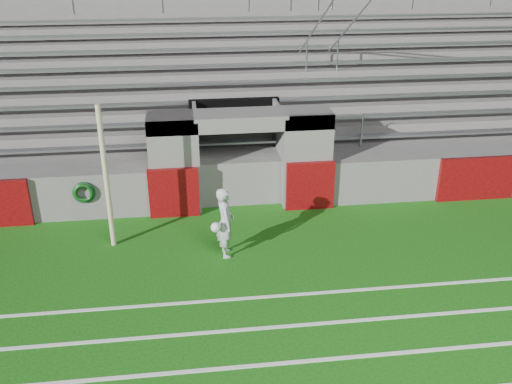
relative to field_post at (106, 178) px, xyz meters
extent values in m
plane|color=#14530D|center=(3.27, -1.61, -1.73)|extent=(90.00, 90.00, 0.00)
cylinder|color=beige|center=(0.00, 0.00, 0.00)|extent=(0.12, 0.12, 3.46)
cube|color=white|center=(3.27, -4.61, -1.72)|extent=(28.00, 0.09, 0.01)
cube|color=white|center=(3.27, -3.61, -1.72)|extent=(28.00, 0.09, 0.01)
cube|color=white|center=(3.27, -2.61, -1.72)|extent=(28.00, 0.09, 0.01)
cube|color=#5F5C5A|center=(1.47, 1.89, -0.43)|extent=(1.20, 1.00, 2.60)
cube|color=#5F5C5A|center=(5.07, 1.89, -0.43)|extent=(1.20, 1.00, 2.60)
cube|color=black|center=(3.27, 3.59, -0.48)|extent=(2.60, 0.20, 2.50)
cube|color=#5F5C5A|center=(2.12, 2.49, -0.48)|extent=(0.10, 2.20, 2.50)
cube|color=#5F5C5A|center=(4.42, 2.49, -0.48)|extent=(0.10, 2.20, 2.50)
cube|color=#5F5C5A|center=(3.27, 1.89, 0.67)|extent=(4.80, 1.00, 0.40)
cube|color=#5F5C5A|center=(3.27, 5.74, -0.58)|extent=(26.00, 8.00, 0.20)
cube|color=#5F5C5A|center=(3.27, 5.74, -1.21)|extent=(26.00, 8.00, 1.05)
cube|color=#540709|center=(1.47, 1.33, -1.06)|extent=(1.30, 0.15, 1.35)
cube|color=#540709|center=(5.07, 1.33, -1.06)|extent=(1.30, 0.15, 1.35)
cube|color=#540709|center=(9.77, 1.33, -1.11)|extent=(2.20, 0.15, 1.25)
cube|color=gray|center=(3.27, 2.81, -0.26)|extent=(23.00, 0.28, 0.06)
cube|color=#5F5C5A|center=(3.27, 3.66, -0.29)|extent=(24.00, 0.75, 0.38)
cube|color=gray|center=(3.27, 3.56, 0.12)|extent=(23.00, 0.28, 0.06)
cube|color=#5F5C5A|center=(3.27, 4.41, -0.10)|extent=(24.00, 0.75, 0.76)
cube|color=gray|center=(3.27, 4.31, 0.50)|extent=(23.00, 0.28, 0.06)
cube|color=#5F5C5A|center=(3.27, 5.16, 0.09)|extent=(24.00, 0.75, 1.14)
cube|color=gray|center=(3.27, 5.06, 0.88)|extent=(23.00, 0.28, 0.06)
cube|color=#5F5C5A|center=(3.27, 5.91, 0.28)|extent=(24.00, 0.75, 1.52)
cube|color=gray|center=(3.27, 5.81, 1.26)|extent=(23.00, 0.28, 0.06)
cube|color=#5F5C5A|center=(3.27, 6.66, 0.47)|extent=(24.00, 0.75, 1.90)
cube|color=gray|center=(3.27, 6.56, 1.64)|extent=(23.00, 0.28, 0.06)
cube|color=#5F5C5A|center=(3.27, 7.41, 0.66)|extent=(24.00, 0.75, 2.28)
cube|color=gray|center=(3.27, 7.31, 2.02)|extent=(23.00, 0.28, 0.06)
cube|color=#5F5C5A|center=(3.27, 8.16, 0.85)|extent=(24.00, 0.75, 2.66)
cube|color=gray|center=(3.27, 8.06, 2.40)|extent=(23.00, 0.28, 0.06)
cube|color=#5F5C5A|center=(3.27, 8.84, 0.91)|extent=(26.00, 0.60, 5.29)
cylinder|color=#A5A8AD|center=(5.77, 2.54, 0.02)|extent=(0.05, 0.05, 1.00)
cylinder|color=#A5A8AD|center=(5.77, 5.54, 1.54)|extent=(0.05, 0.05, 1.00)
cylinder|color=#A5A8AD|center=(5.77, 5.54, 2.04)|extent=(0.05, 6.02, 3.08)
cylinder|color=#A5A8AD|center=(6.77, 2.54, 0.02)|extent=(0.05, 0.05, 1.00)
cylinder|color=#A5A8AD|center=(6.77, 5.54, 1.54)|extent=(0.05, 0.05, 1.00)
cylinder|color=#A5A8AD|center=(6.77, 5.54, 2.04)|extent=(0.05, 6.02, 3.08)
imported|color=#B3BABD|center=(2.64, -0.80, -0.89)|extent=(0.44, 0.64, 1.68)
sphere|color=white|center=(2.41, -1.05, -0.87)|extent=(0.23, 0.23, 0.23)
torus|color=#0B3919|center=(-0.80, 1.34, -0.92)|extent=(0.58, 0.11, 0.58)
torus|color=#0D4110|center=(-0.80, 1.29, -0.91)|extent=(0.50, 0.10, 0.50)
camera|label=1|loc=(1.88, -12.27, 5.11)|focal=40.00mm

